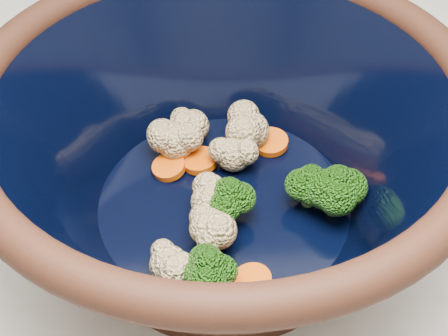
# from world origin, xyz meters

# --- Properties ---
(mixing_bowl) EXTENTS (0.38, 0.38, 0.16)m
(mixing_bowl) POSITION_xyz_m (-0.07, -0.04, 0.99)
(mixing_bowl) COLOR black
(mixing_bowl) RESTS_ON counter
(vegetable_pile) EXTENTS (0.16, 0.19, 0.05)m
(vegetable_pile) POSITION_xyz_m (-0.06, -0.04, 0.96)
(vegetable_pile) COLOR #608442
(vegetable_pile) RESTS_ON mixing_bowl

